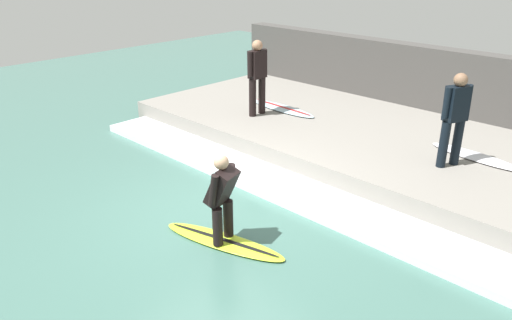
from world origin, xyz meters
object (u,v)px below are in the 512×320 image
surfer_waiting_near (455,115)px  surfboard_waiting_near (476,156)px  surfer_riding (222,194)px  surfer_waiting_far (257,74)px  surfboard_riding (224,241)px  surfboard_waiting_far (282,108)px

surfer_waiting_near → surfboard_waiting_near: 1.17m
surfer_riding → surfer_waiting_far: size_ratio=0.80×
surfboard_riding → surfboard_waiting_near: 5.08m
surfer_waiting_far → surfboard_waiting_near: bearing=-78.9°
surfer_waiting_near → surfer_waiting_far: surfer_waiting_far is taller
surfer_riding → surfer_waiting_far: (3.80, 2.96, 0.62)m
surfboard_riding → surfer_waiting_near: bearing=-20.9°
surfer_waiting_near → surfboard_waiting_near: size_ratio=0.92×
surfer_waiting_far → surfer_waiting_near: bearing=-86.9°
surfer_riding → surfer_waiting_near: 4.37m
surfer_waiting_near → surfboard_waiting_far: bearing=83.9°
surfboard_waiting_near → surfer_waiting_far: 4.92m
surfer_riding → surfer_waiting_near: (4.04, -1.54, 0.60)m
surfboard_waiting_near → surfboard_waiting_far: size_ratio=0.91×
surfer_riding → surfboard_waiting_far: bearing=31.8°
surfer_waiting_near → surfboard_riding: bearing=159.1°
surfer_waiting_near → surfboard_waiting_near: bearing=-18.8°
surfer_riding → surfer_waiting_near: surfer_waiting_near is taller
surfer_waiting_near → surfer_riding: bearing=159.1°
surfer_riding → surfboard_waiting_near: 5.07m
surfboard_riding → surfboard_waiting_near: bearing=-20.6°
surfer_waiting_far → surfboard_waiting_far: (0.70, -0.17, -0.94)m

